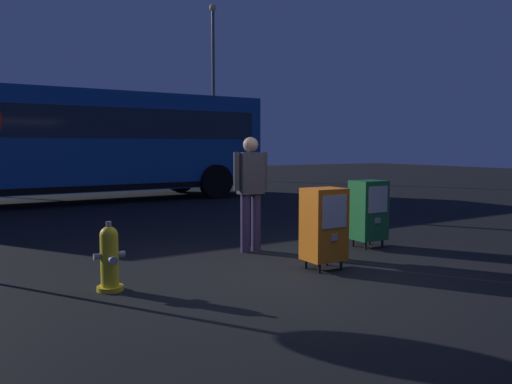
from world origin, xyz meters
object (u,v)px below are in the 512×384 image
at_px(pedestrian, 251,187).
at_px(bus_near, 76,140).
at_px(street_light_near_left, 213,80).
at_px(fire_hydrant, 110,258).
at_px(newspaper_box_primary, 368,210).
at_px(newspaper_box_secondary, 324,224).

height_order(pedestrian, bus_near, bus_near).
bearing_deg(street_light_near_left, pedestrian, -113.69).
distance_m(fire_hydrant, bus_near, 9.53).
bearing_deg(pedestrian, fire_hydrant, -156.01).
xyz_separation_m(fire_hydrant, bus_near, (1.51, 9.31, 1.36)).
bearing_deg(newspaper_box_primary, bus_near, 105.85).
xyz_separation_m(fire_hydrant, pedestrian, (2.31, 1.03, 0.60)).
relative_size(fire_hydrant, bus_near, 0.07).
relative_size(newspaper_box_secondary, pedestrian, 0.61).
distance_m(bus_near, street_light_near_left, 10.25).
xyz_separation_m(newspaper_box_secondary, bus_near, (-1.06, 9.69, 1.14)).
bearing_deg(fire_hydrant, street_light_near_left, 60.93).
relative_size(newspaper_box_primary, newspaper_box_secondary, 1.00).
bearing_deg(newspaper_box_secondary, newspaper_box_primary, 28.59).
bearing_deg(pedestrian, bus_near, 95.57).
bearing_deg(bus_near, street_light_near_left, 39.11).
bearing_deg(street_light_near_left, bus_near, -138.06).
bearing_deg(newspaper_box_secondary, pedestrian, 100.08).
bearing_deg(bus_near, pedestrian, -87.27).
distance_m(pedestrian, bus_near, 8.36).
height_order(newspaper_box_secondary, street_light_near_left, street_light_near_left).
xyz_separation_m(fire_hydrant, newspaper_box_primary, (4.03, 0.42, 0.22)).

